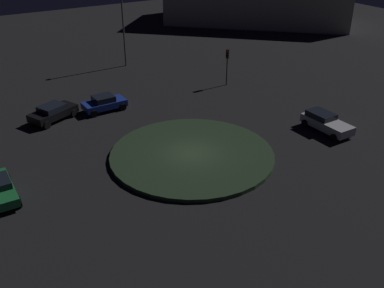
% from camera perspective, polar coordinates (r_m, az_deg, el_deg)
% --- Properties ---
extents(ground_plane, '(120.27, 120.27, 0.00)m').
position_cam_1_polar(ground_plane, '(33.35, 0.00, -1.57)').
color(ground_plane, black).
extents(roundabout_island, '(12.22, 12.22, 0.30)m').
position_cam_1_polar(roundabout_island, '(33.28, 0.00, -1.35)').
color(roundabout_island, '#263823').
rests_on(roundabout_island, ground_plane).
extents(car_blue, '(2.16, 3.92, 1.43)m').
position_cam_1_polar(car_blue, '(41.58, -11.15, 5.17)').
color(car_blue, '#1E38A5').
rests_on(car_blue, ground_plane).
extents(car_silver, '(4.44, 2.02, 1.45)m').
position_cam_1_polar(car_silver, '(38.53, 16.71, 2.68)').
color(car_silver, silver).
rests_on(car_silver, ground_plane).
extents(car_black, '(3.42, 4.57, 1.41)m').
position_cam_1_polar(car_black, '(40.69, -17.33, 3.92)').
color(car_black, black).
rests_on(car_black, ground_plane).
extents(traffic_light_northwest, '(0.39, 0.39, 3.79)m').
position_cam_1_polar(traffic_light_northwest, '(46.64, 4.51, 10.65)').
color(traffic_light_northwest, '#2D2D2D').
rests_on(traffic_light_northwest, ground_plane).
extents(streetlamp_west, '(0.45, 0.45, 8.85)m').
position_cam_1_polar(streetlamp_west, '(52.79, -8.82, 15.38)').
color(streetlamp_west, '#4C4C51').
rests_on(streetlamp_west, ground_plane).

